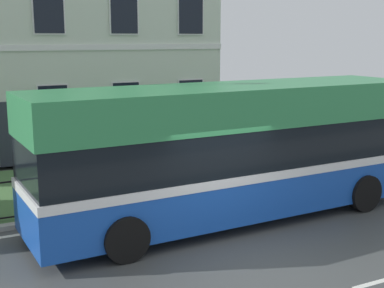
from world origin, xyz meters
The scene contains 3 objects.
ground_plane centered at (0.00, 1.03, -0.02)m, with size 60.00×56.00×0.18m.
iron_verge_railing centered at (-2.97, 4.40, 0.62)m, with size 14.83×0.04×0.97m.
single_decker_bus centered at (1.02, 2.44, 1.73)m, with size 10.13×2.90×3.30m.
Camera 1 is at (-5.56, -8.39, 4.42)m, focal length 49.77 mm.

